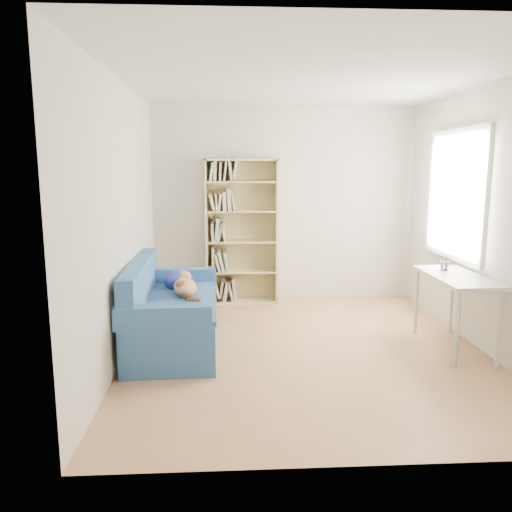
{
  "coord_description": "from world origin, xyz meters",
  "views": [
    {
      "loc": [
        -0.76,
        -4.72,
        1.79
      ],
      "look_at": [
        -0.46,
        0.58,
        0.85
      ],
      "focal_mm": 35.0,
      "sensor_mm": 36.0,
      "label": 1
    }
  ],
  "objects": [
    {
      "name": "room_shell",
      "position": [
        0.1,
        0.03,
        1.64
      ],
      "size": [
        3.54,
        4.04,
        2.62
      ],
      "color": "silver",
      "rests_on": "ground"
    },
    {
      "name": "bookshelf",
      "position": [
        -0.58,
        1.84,
        0.88
      ],
      "size": [
        0.95,
        0.3,
        1.91
      ],
      "color": "tan",
      "rests_on": "ground"
    },
    {
      "name": "desk",
      "position": [
        1.48,
        -0.06,
        0.66
      ],
      "size": [
        0.49,
        1.08,
        0.75
      ],
      "color": "silver",
      "rests_on": "ground"
    },
    {
      "name": "pen_cup",
      "position": [
        1.46,
        0.18,
        0.81
      ],
      "size": [
        0.08,
        0.08,
        0.16
      ],
      "color": "white",
      "rests_on": "desk"
    },
    {
      "name": "ground",
      "position": [
        0.0,
        0.0,
        0.0
      ],
      "size": [
        4.0,
        4.0,
        0.0
      ],
      "primitive_type": "plane",
      "color": "#A17149",
      "rests_on": "ground"
    },
    {
      "name": "sofa",
      "position": [
        -1.35,
        0.23,
        0.33
      ],
      "size": [
        0.9,
        1.78,
        0.87
      ],
      "rotation": [
        0.0,
        0.0,
        0.03
      ],
      "color": "navy",
      "rests_on": "ground"
    }
  ]
}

